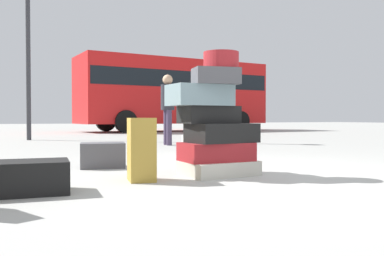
% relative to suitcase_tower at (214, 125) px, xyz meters
% --- Properties ---
extents(ground_plane, '(80.00, 80.00, 0.00)m').
position_rel_suitcase_tower_xyz_m(ground_plane, '(0.29, -0.26, -0.53)').
color(ground_plane, '#9E9E99').
extents(suitcase_tower, '(0.91, 0.59, 1.29)m').
position_rel_suitcase_tower_xyz_m(suitcase_tower, '(0.00, 0.00, 0.00)').
color(suitcase_tower, beige).
rests_on(suitcase_tower, ground).
extents(suitcase_black_behind_tower, '(0.74, 0.50, 0.26)m').
position_rel_suitcase_tower_xyz_m(suitcase_black_behind_tower, '(-1.88, -0.31, -0.40)').
color(suitcase_black_behind_tower, black).
rests_on(suitcase_black_behind_tower, ground).
extents(suitcase_charcoal_right_side, '(0.58, 0.45, 0.30)m').
position_rel_suitcase_tower_xyz_m(suitcase_charcoal_right_side, '(-0.91, 1.15, -0.38)').
color(suitcase_charcoal_right_side, '#4C4C51').
rests_on(suitcase_charcoal_right_side, ground).
extents(suitcase_cream_foreground_far, '(0.79, 0.55, 0.30)m').
position_rel_suitcase_tower_xyz_m(suitcase_cream_foreground_far, '(1.04, 2.29, -0.38)').
color(suitcase_cream_foreground_far, beige).
rests_on(suitcase_cream_foreground_far, ground).
extents(suitcase_tan_upright_blue, '(0.29, 0.35, 0.60)m').
position_rel_suitcase_tower_xyz_m(suitcase_tan_upright_blue, '(-0.82, -0.06, -0.23)').
color(suitcase_tan_upright_blue, '#B28C33').
rests_on(suitcase_tan_upright_blue, ground).
extents(person_bearded_onlooker, '(0.30, 0.34, 1.55)m').
position_rel_suitcase_tower_xyz_m(person_bearded_onlooker, '(1.33, 4.69, 0.39)').
color(person_bearded_onlooker, '#3F334C').
rests_on(person_bearded_onlooker, ground).
extents(parked_bus, '(8.73, 3.27, 3.15)m').
position_rel_suitcase_tower_xyz_m(parked_bus, '(5.17, 13.62, 1.30)').
color(parked_bus, red).
rests_on(parked_bus, ground).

